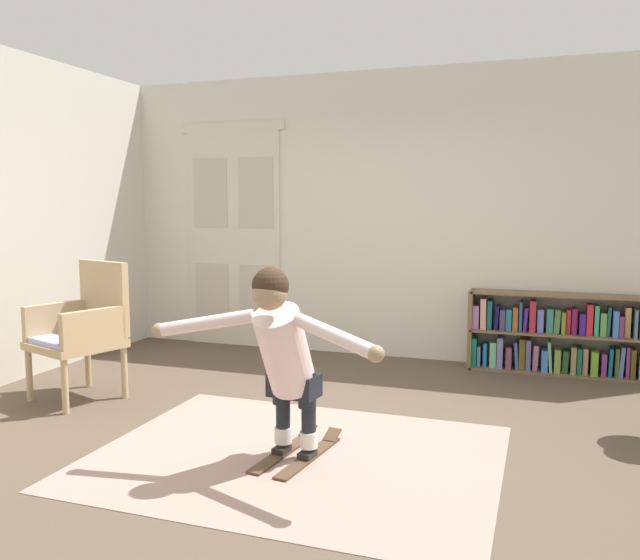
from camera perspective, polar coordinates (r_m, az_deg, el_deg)
name	(u,v)px	position (r m, az deg, el deg)	size (l,w,h in m)	color
ground_plane	(307,440)	(4.41, -1.16, -13.99)	(7.20, 7.20, 0.00)	brown
back_wall	(395,216)	(6.63, 6.69, 5.67)	(6.00, 0.10, 2.90)	beige
double_door	(234,235)	(7.19, -7.61, 3.97)	(1.22, 0.05, 2.45)	beige
rug	(296,456)	(4.15, -2.14, -15.27)	(2.47, 1.95, 0.01)	#A58378
bookshelf	(554,337)	(6.38, 20.00, -4.75)	(1.59, 0.30, 0.75)	brown
wicker_chair	(84,327)	(5.53, -20.15, -3.90)	(0.76, 0.76, 1.10)	tan
skis_pair	(298,451)	(4.17, -1.95, -14.89)	(0.36, 0.79, 0.07)	brown
person_skier	(283,348)	(3.81, -3.32, -6.04)	(1.47, 0.68, 1.13)	white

